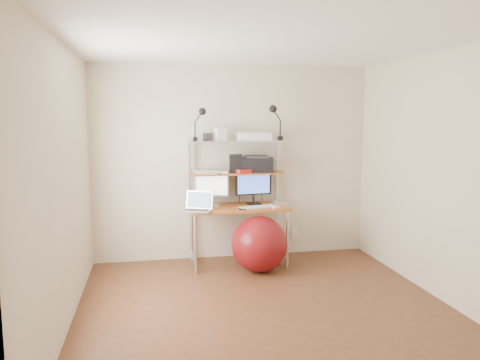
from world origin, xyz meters
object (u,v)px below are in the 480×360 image
at_px(monitor_silver, 212,186).
at_px(laptop, 198,206).
at_px(exercise_ball, 259,244).
at_px(monitor_black, 254,186).
at_px(printer, 256,164).

distance_m(monitor_silver, laptop, 0.40).
distance_m(monitor_silver, exercise_ball, 0.94).
bearing_deg(exercise_ball, monitor_black, 86.37).
relative_size(laptop, printer, 0.83).
bearing_deg(exercise_ball, printer, 82.60).
xyz_separation_m(printer, exercise_ball, (-0.06, -0.47, -0.91)).
distance_m(monitor_black, exercise_ball, 0.79).
bearing_deg(monitor_black, laptop, -164.22).
xyz_separation_m(monitor_silver, printer, (0.57, 0.03, 0.26)).
relative_size(monitor_black, exercise_ball, 0.70).
height_order(monitor_black, exercise_ball, monitor_black).
bearing_deg(exercise_ball, monitor_silver, 138.86).
height_order(monitor_black, laptop, monitor_black).
relative_size(monitor_silver, printer, 0.97).
distance_m(monitor_silver, printer, 0.63).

